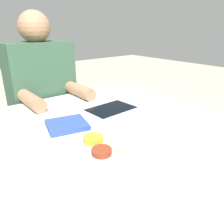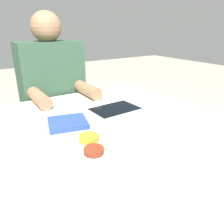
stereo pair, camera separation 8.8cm
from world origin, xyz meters
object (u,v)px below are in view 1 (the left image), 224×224
at_px(thali_tray, 113,145).
at_px(red_notebook, 67,125).
at_px(person_diner, 46,118).
at_px(tablet_device, 111,109).

height_order(thali_tray, red_notebook, thali_tray).
bearing_deg(thali_tray, person_diner, 84.51).
bearing_deg(person_diner, tablet_device, -74.04).
relative_size(thali_tray, red_notebook, 1.52).
bearing_deg(tablet_device, person_diner, 105.96).
height_order(thali_tray, tablet_device, thali_tray).
height_order(tablet_device, person_diner, person_diner).
relative_size(thali_tray, tablet_device, 1.10).
xyz_separation_m(thali_tray, tablet_device, (0.22, 0.28, -0.00)).
relative_size(thali_tray, person_diner, 0.24).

